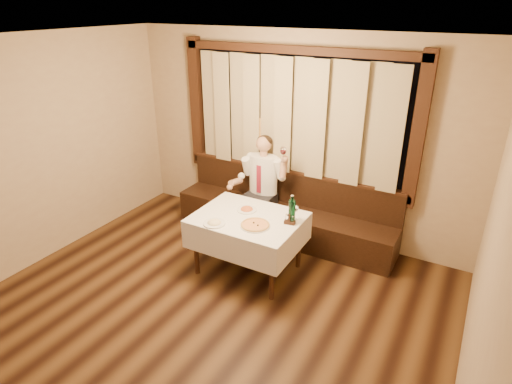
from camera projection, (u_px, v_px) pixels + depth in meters
The scene contains 10 objects.
room at pixel (210, 180), 4.23m from camera, with size 5.01×6.01×2.81m.
banquette at pixel (284, 215), 6.11m from camera, with size 3.20×0.61×0.94m.
dining_table at pixel (248, 224), 5.15m from camera, with size 1.27×0.97×0.76m.
pizza at pixel (255, 225), 4.89m from camera, with size 0.35×0.35×0.04m.
pasta_red at pixel (247, 208), 5.25m from camera, with size 0.24×0.24×0.08m.
pasta_cream at pixel (214, 221), 4.93m from camera, with size 0.26×0.26×0.09m.
green_bottle at pixel (292, 212), 4.90m from camera, with size 0.08×0.08×0.36m.
table_wine_glass at pixel (295, 209), 4.98m from camera, with size 0.07×0.07×0.20m.
cruet_caddy at pixel (290, 220), 4.93m from camera, with size 0.13×0.08×0.14m.
seated_man at pixel (261, 179), 5.97m from camera, with size 0.80×0.60×1.44m.
Camera 1 is at (2.30, -2.21, 3.13)m, focal length 30.00 mm.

